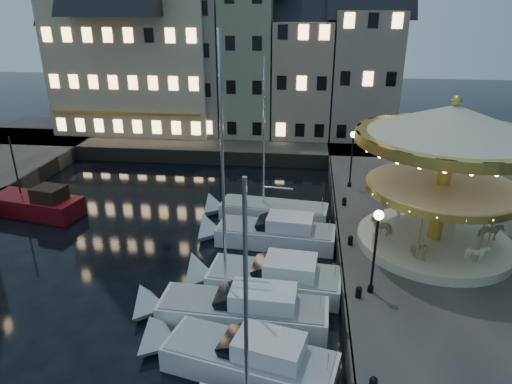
# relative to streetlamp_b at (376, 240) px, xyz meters

# --- Properties ---
(ground) EXTENTS (160.00, 160.00, 0.00)m
(ground) POSITION_rel_streetlamp_b_xyz_m (-7.20, -1.00, -4.02)
(ground) COLOR black
(ground) RESTS_ON ground
(quay_east) EXTENTS (16.00, 56.00, 1.30)m
(quay_east) POSITION_rel_streetlamp_b_xyz_m (6.80, 5.00, -3.37)
(quay_east) COLOR #474442
(quay_east) RESTS_ON ground
(quay_north) EXTENTS (44.00, 12.00, 1.30)m
(quay_north) POSITION_rel_streetlamp_b_xyz_m (-15.20, 27.00, -3.37)
(quay_north) COLOR #474442
(quay_north) RESTS_ON ground
(quaywall_e) EXTENTS (0.15, 44.00, 1.30)m
(quaywall_e) POSITION_rel_streetlamp_b_xyz_m (-1.20, 5.00, -3.37)
(quaywall_e) COLOR #47423A
(quaywall_e) RESTS_ON ground
(quaywall_n) EXTENTS (48.00, 0.15, 1.30)m
(quaywall_n) POSITION_rel_streetlamp_b_xyz_m (-13.20, 21.00, -3.37)
(quaywall_n) COLOR #47423A
(quaywall_n) RESTS_ON ground
(streetlamp_b) EXTENTS (0.44, 0.44, 4.17)m
(streetlamp_b) POSITION_rel_streetlamp_b_xyz_m (0.00, 0.00, 0.00)
(streetlamp_b) COLOR black
(streetlamp_b) RESTS_ON quay_east
(streetlamp_c) EXTENTS (0.44, 0.44, 4.17)m
(streetlamp_c) POSITION_rel_streetlamp_b_xyz_m (0.00, 13.50, 0.00)
(streetlamp_c) COLOR black
(streetlamp_c) RESTS_ON quay_east
(bollard_a) EXTENTS (0.30, 0.30, 0.57)m
(bollard_a) POSITION_rel_streetlamp_b_xyz_m (-0.60, -6.00, -2.41)
(bollard_a) COLOR black
(bollard_a) RESTS_ON quay_east
(bollard_b) EXTENTS (0.30, 0.30, 0.57)m
(bollard_b) POSITION_rel_streetlamp_b_xyz_m (-0.60, -0.50, -2.41)
(bollard_b) COLOR black
(bollard_b) RESTS_ON quay_east
(bollard_c) EXTENTS (0.30, 0.30, 0.57)m
(bollard_c) POSITION_rel_streetlamp_b_xyz_m (-0.60, 4.50, -2.41)
(bollard_c) COLOR black
(bollard_c) RESTS_ON quay_east
(bollard_d) EXTENTS (0.30, 0.30, 0.57)m
(bollard_d) POSITION_rel_streetlamp_b_xyz_m (-0.60, 10.00, -2.41)
(bollard_d) COLOR black
(bollard_d) RESTS_ON quay_east
(townhouse_na) EXTENTS (5.50, 8.00, 12.80)m
(townhouse_na) POSITION_rel_streetlamp_b_xyz_m (-26.70, 29.00, 3.76)
(townhouse_na) COLOR gray
(townhouse_na) RESTS_ON quay_north
(townhouse_nb) EXTENTS (6.16, 8.00, 13.80)m
(townhouse_nb) POSITION_rel_streetlamp_b_xyz_m (-21.25, 29.00, 4.26)
(townhouse_nb) COLOR gray
(townhouse_nb) RESTS_ON quay_north
(townhouse_nc) EXTENTS (6.82, 8.00, 14.80)m
(townhouse_nc) POSITION_rel_streetlamp_b_xyz_m (-15.20, 29.00, 4.76)
(townhouse_nc) COLOR gray
(townhouse_nc) RESTS_ON quay_north
(townhouse_nd) EXTENTS (5.50, 8.00, 15.80)m
(townhouse_nd) POSITION_rel_streetlamp_b_xyz_m (-9.45, 29.00, 5.26)
(townhouse_nd) COLOR gray
(townhouse_nd) RESTS_ON quay_north
(townhouse_ne) EXTENTS (6.16, 8.00, 12.80)m
(townhouse_ne) POSITION_rel_streetlamp_b_xyz_m (-4.00, 29.00, 3.76)
(townhouse_ne) COLOR tan
(townhouse_ne) RESTS_ON quay_north
(townhouse_nf) EXTENTS (6.82, 8.00, 13.80)m
(townhouse_nf) POSITION_rel_streetlamp_b_xyz_m (2.05, 29.00, 4.26)
(townhouse_nf) COLOR gray
(townhouse_nf) RESTS_ON quay_north
(hotel_corner) EXTENTS (17.60, 9.00, 16.80)m
(hotel_corner) POSITION_rel_streetlamp_b_xyz_m (-21.20, 29.00, 5.76)
(hotel_corner) COLOR beige
(hotel_corner) RESTS_ON quay_north
(motorboat_b) EXTENTS (8.00, 3.93, 2.15)m
(motorboat_b) POSITION_rel_streetlamp_b_xyz_m (-5.54, -4.28, -3.38)
(motorboat_b) COLOR silver
(motorboat_b) RESTS_ON ground
(motorboat_c) EXTENTS (8.85, 2.62, 11.74)m
(motorboat_c) POSITION_rel_streetlamp_b_xyz_m (-6.23, -1.28, -3.34)
(motorboat_c) COLOR silver
(motorboat_c) RESTS_ON ground
(motorboat_d) EXTENTS (7.88, 3.21, 2.15)m
(motorboat_d) POSITION_rel_streetlamp_b_xyz_m (-5.02, 1.52, -3.38)
(motorboat_d) COLOR silver
(motorboat_d) RESTS_ON ground
(motorboat_e) EXTENTS (8.32, 3.04, 2.15)m
(motorboat_e) POSITION_rel_streetlamp_b_xyz_m (-5.32, 6.54, -3.37)
(motorboat_e) COLOR silver
(motorboat_e) RESTS_ON ground
(motorboat_f) EXTENTS (8.41, 3.01, 11.11)m
(motorboat_f) POSITION_rel_streetlamp_b_xyz_m (-5.90, 10.10, -3.49)
(motorboat_f) COLOR silver
(motorboat_f) RESTS_ON ground
(red_fishing_boat) EXTENTS (7.17, 3.62, 5.75)m
(red_fishing_boat) POSITION_rel_streetlamp_b_xyz_m (-22.02, 8.88, -3.33)
(red_fishing_boat) COLOR #620A13
(red_fishing_boat) RESTS_ON ground
(carousel) EXTENTS (9.54, 9.54, 8.34)m
(carousel) POSITION_rel_streetlamp_b_xyz_m (3.99, 4.93, 2.78)
(carousel) COLOR beige
(carousel) RESTS_ON quay_east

